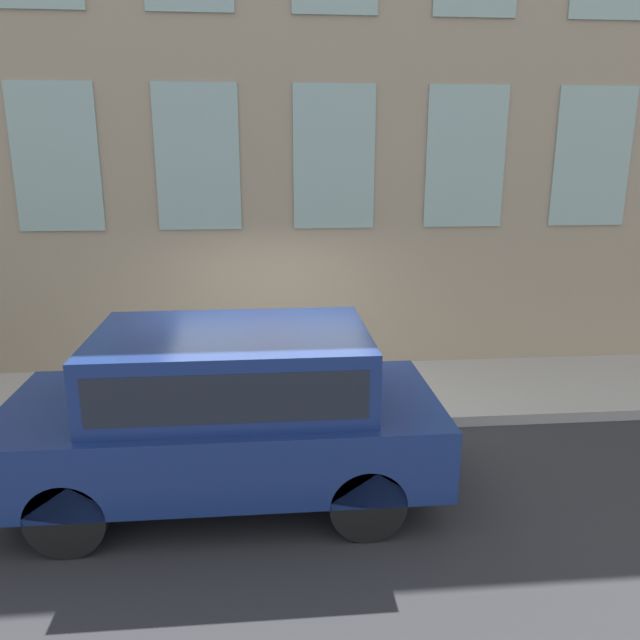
# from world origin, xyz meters

# --- Properties ---
(ground_plane) EXTENTS (80.00, 80.00, 0.00)m
(ground_plane) POSITION_xyz_m (0.00, 0.00, 0.00)
(ground_plane) COLOR #2D2D30
(sidewalk) EXTENTS (2.29, 60.00, 0.15)m
(sidewalk) POSITION_xyz_m (1.14, 0.00, 0.07)
(sidewalk) COLOR #B2ADA3
(sidewalk) RESTS_ON ground_plane
(building_facade) EXTENTS (0.33, 40.00, 9.43)m
(building_facade) POSITION_xyz_m (2.44, 0.00, 4.72)
(building_facade) COLOR tan
(building_facade) RESTS_ON ground_plane
(fire_hydrant) EXTENTS (0.28, 0.41, 0.71)m
(fire_hydrant) POSITION_xyz_m (0.39, -0.22, 0.51)
(fire_hydrant) COLOR #2D7260
(fire_hydrant) RESTS_ON sidewalk
(person) EXTENTS (0.33, 0.22, 1.35)m
(person) POSITION_xyz_m (0.59, -1.07, 0.96)
(person) COLOR navy
(person) RESTS_ON sidewalk
(parked_truck_navy_near) EXTENTS (2.03, 4.41, 1.81)m
(parked_truck_navy_near) POSITION_xyz_m (-1.38, 0.48, 1.03)
(parked_truck_navy_near) COLOR black
(parked_truck_navy_near) RESTS_ON ground_plane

